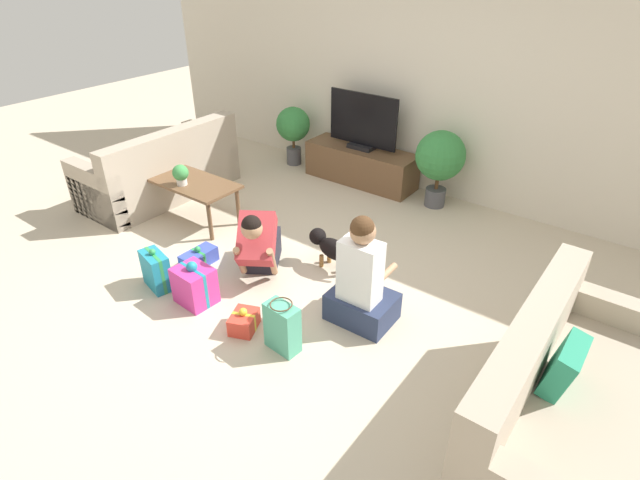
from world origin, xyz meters
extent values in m
plane|color=beige|center=(0.00, 0.00, 0.00)|extent=(16.00, 16.00, 0.00)
cube|color=beige|center=(0.00, 2.63, 1.30)|extent=(8.40, 0.06, 2.60)
cube|color=tan|center=(-2.47, 0.54, 0.22)|extent=(0.87, 1.84, 0.45)
cube|color=tan|center=(-2.13, 0.54, 0.66)|extent=(0.20, 1.84, 0.42)
cube|color=tan|center=(-2.47, 1.38, 0.31)|extent=(0.87, 0.16, 0.63)
cube|color=tan|center=(-2.47, -0.30, 0.31)|extent=(0.87, 0.16, 0.63)
cube|color=#EACC4C|center=(-2.33, 0.84, 0.60)|extent=(0.18, 0.34, 0.32)
cube|color=#E5566B|center=(-2.33, 0.25, 0.60)|extent=(0.18, 0.34, 0.32)
cube|color=tan|center=(2.47, -0.27, 0.22)|extent=(0.87, 1.84, 0.45)
cube|color=tan|center=(2.13, -0.27, 0.66)|extent=(0.20, 1.84, 0.42)
cube|color=tan|center=(2.47, 0.57, 0.31)|extent=(0.87, 0.16, 0.63)
cube|color=#288E6B|center=(2.33, -0.27, 0.60)|extent=(0.18, 0.34, 0.32)
cube|color=brown|center=(-1.61, 0.35, 0.45)|extent=(1.06, 0.53, 0.03)
cylinder|color=brown|center=(-2.08, 0.14, 0.22)|extent=(0.04, 0.04, 0.44)
cylinder|color=brown|center=(-1.14, 0.14, 0.22)|extent=(0.04, 0.04, 0.44)
cylinder|color=brown|center=(-2.08, 0.55, 0.22)|extent=(0.04, 0.04, 0.44)
cylinder|color=brown|center=(-1.14, 0.55, 0.22)|extent=(0.04, 0.04, 0.44)
cube|color=brown|center=(-0.71, 2.33, 0.23)|extent=(1.45, 0.47, 0.45)
cube|color=black|center=(-0.71, 2.33, 0.48)|extent=(0.33, 0.20, 0.05)
cube|color=black|center=(-0.71, 2.33, 0.82)|extent=(0.95, 0.03, 0.64)
cylinder|color=#4C4C51|center=(-1.78, 2.28, 0.12)|extent=(0.20, 0.20, 0.23)
cylinder|color=brown|center=(-1.78, 2.28, 0.30)|extent=(0.04, 0.04, 0.14)
sphere|color=#337F3D|center=(-1.78, 2.28, 0.57)|extent=(0.46, 0.46, 0.46)
cylinder|color=#4C4C51|center=(0.37, 2.28, 0.11)|extent=(0.24, 0.24, 0.21)
cylinder|color=brown|center=(0.37, 2.28, 0.30)|extent=(0.04, 0.04, 0.17)
sphere|color=#337F3D|center=(0.37, 2.28, 0.62)|extent=(0.56, 0.56, 0.56)
cube|color=#23232D|center=(-0.42, 0.16, 0.14)|extent=(0.48, 0.53, 0.28)
cube|color=#AD3338|center=(-0.26, -0.07, 0.43)|extent=(0.53, 0.58, 0.45)
sphere|color=tan|center=(-0.17, -0.22, 0.63)|extent=(0.19, 0.19, 0.19)
sphere|color=black|center=(-0.17, -0.22, 0.66)|extent=(0.17, 0.17, 0.17)
cylinder|color=tan|center=(-0.33, -0.23, 0.25)|extent=(0.19, 0.25, 0.39)
cylinder|color=tan|center=(-0.09, -0.07, 0.25)|extent=(0.19, 0.25, 0.39)
cube|color=#283351|center=(0.80, 0.02, 0.12)|extent=(0.53, 0.41, 0.24)
cube|color=white|center=(0.81, -0.04, 0.50)|extent=(0.33, 0.21, 0.52)
sphere|color=tan|center=(0.81, -0.03, 0.85)|extent=(0.20, 0.20, 0.20)
sphere|color=#472D19|center=(0.81, -0.04, 0.89)|extent=(0.18, 0.18, 0.18)
cylinder|color=tan|center=(0.93, 0.16, 0.42)|extent=(0.06, 0.26, 0.06)
cylinder|color=tan|center=(0.67, 0.16, 0.42)|extent=(0.06, 0.26, 0.06)
ellipsoid|color=black|center=(0.20, 0.47, 0.22)|extent=(0.38, 0.23, 0.19)
sphere|color=black|center=(-0.02, 0.50, 0.27)|extent=(0.16, 0.16, 0.16)
sphere|color=olive|center=(-0.08, 0.51, 0.25)|extent=(0.07, 0.07, 0.07)
cylinder|color=black|center=(0.41, 0.43, 0.26)|extent=(0.11, 0.05, 0.12)
cylinder|color=olive|center=(0.10, 0.53, 0.06)|extent=(0.04, 0.04, 0.13)
cylinder|color=olive|center=(0.08, 0.43, 0.06)|extent=(0.04, 0.04, 0.13)
cylinder|color=olive|center=(0.32, 0.50, 0.06)|extent=(0.04, 0.04, 0.13)
cylinder|color=olive|center=(0.31, 0.40, 0.06)|extent=(0.04, 0.04, 0.13)
cube|color=#CC3389|center=(-0.46, -0.65, 0.17)|extent=(0.33, 0.29, 0.33)
cube|color=teal|center=(-0.46, -0.65, 0.17)|extent=(0.32, 0.05, 0.34)
sphere|color=teal|center=(-0.46, -0.65, 0.36)|extent=(0.09, 0.09, 0.09)
cube|color=red|center=(0.12, -0.67, 0.07)|extent=(0.27, 0.30, 0.15)
cube|color=yellow|center=(0.12, -0.67, 0.07)|extent=(0.19, 0.10, 0.15)
sphere|color=yellow|center=(0.12, -0.67, 0.17)|extent=(0.07, 0.07, 0.07)
cube|color=teal|center=(-0.90, -0.72, 0.17)|extent=(0.33, 0.23, 0.34)
cube|color=#2D934C|center=(-0.90, -0.72, 0.17)|extent=(0.31, 0.10, 0.35)
sphere|color=#2D934C|center=(-0.90, -0.72, 0.37)|extent=(0.06, 0.06, 0.06)
cube|color=#3D51BC|center=(-0.88, -0.25, 0.07)|extent=(0.18, 0.36, 0.15)
cube|color=#2D934C|center=(-0.88, -0.25, 0.07)|extent=(0.18, 0.03, 0.15)
sphere|color=#2D934C|center=(-0.88, -0.25, 0.17)|extent=(0.06, 0.06, 0.06)
cube|color=#4CA384|center=(0.52, -0.64, 0.20)|extent=(0.28, 0.17, 0.40)
torus|color=#4C3823|center=(0.52, -0.64, 0.42)|extent=(0.18, 0.18, 0.01)
cylinder|color=beige|center=(-1.62, 0.23, 0.50)|extent=(0.11, 0.11, 0.07)
sphere|color=#3D8E47|center=(-1.62, 0.23, 0.61)|extent=(0.17, 0.17, 0.17)
camera|label=1|loc=(2.46, -2.77, 2.69)|focal=28.00mm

